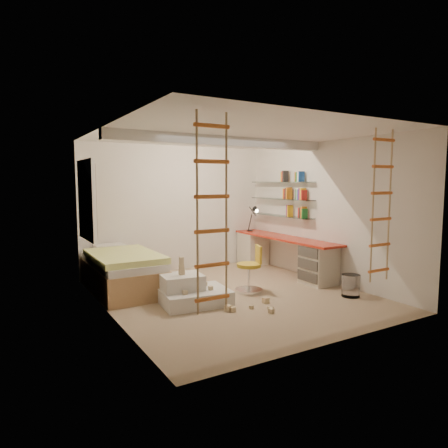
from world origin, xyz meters
TOP-DOWN VIEW (x-y plane):
  - floor at (0.00, 0.00)m, footprint 4.50×4.50m
  - ceiling_beam at (0.00, 0.30)m, footprint 4.00×0.18m
  - window_frame at (-1.97, 1.50)m, footprint 0.06×1.15m
  - window_blind at (-1.93, 1.50)m, footprint 0.02×1.00m
  - rope_ladder_left at (-1.35, -1.75)m, footprint 0.41×0.04m
  - rope_ladder_right at (1.35, -1.75)m, footprint 0.41×0.04m
  - waste_bin at (1.60, -1.03)m, footprint 0.29×0.29m
  - desk at (1.72, 0.86)m, footprint 0.56×2.80m
  - shelves at (1.87, 1.13)m, footprint 0.25×1.80m
  - bed at (-1.48, 1.23)m, footprint 1.02×2.00m
  - task_lamp at (1.67, 1.82)m, footprint 0.14×0.36m
  - swivel_chair at (0.36, 0.03)m, footprint 0.60×0.60m
  - play_platform at (-0.80, -0.06)m, footprint 1.09×0.89m
  - toy_blocks at (-0.44, -0.46)m, footprint 1.26×1.16m
  - books at (1.87, 1.13)m, footprint 0.14×0.70m

SIDE VIEW (x-z plane):
  - floor at x=0.00m, z-range 0.00..0.00m
  - play_platform at x=-0.80m, z-range -0.05..0.40m
  - waste_bin at x=1.60m, z-range 0.00..0.36m
  - toy_blocks at x=-0.44m, z-range -0.13..0.58m
  - swivel_chair at x=0.36m, z-range -0.10..0.68m
  - bed at x=-1.48m, z-range -0.02..0.67m
  - desk at x=1.72m, z-range 0.03..0.78m
  - task_lamp at x=1.67m, z-range 0.85..1.42m
  - shelves at x=1.87m, z-range 1.14..1.86m
  - rope_ladder_left at x=-1.35m, z-range 0.45..2.58m
  - rope_ladder_right at x=1.35m, z-range 0.45..2.58m
  - window_frame at x=-1.97m, z-range 0.88..2.23m
  - window_blind at x=-1.93m, z-range 0.95..2.15m
  - books at x=1.87m, z-range 1.17..2.09m
  - ceiling_beam at x=0.00m, z-range 2.44..2.60m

